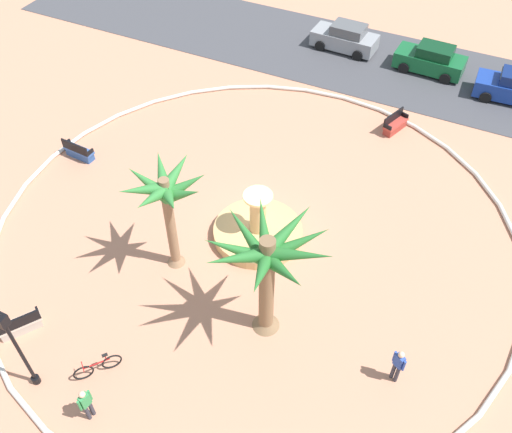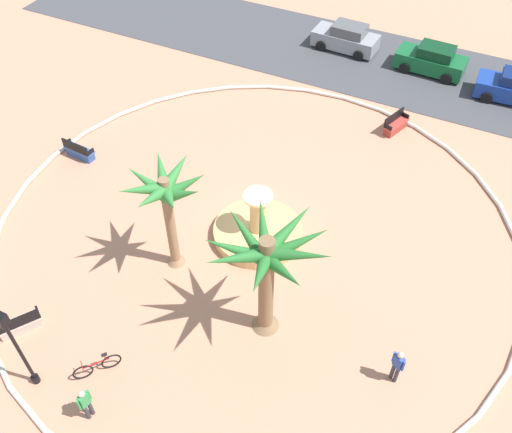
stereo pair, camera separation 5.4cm
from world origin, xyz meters
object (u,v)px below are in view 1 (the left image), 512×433
bicycle_red_frame (98,367)px  palm_tree_by_curb (166,196)px  fountain (258,230)px  parked_car_leftmost (345,38)px  palm_tree_near_fountain (268,261)px  lamppost (16,345)px  bench_east (79,152)px  person_cyclist_helmet (86,403)px  person_cyclist_photo (398,365)px  bench_west (395,125)px  bench_north (20,325)px  parked_car_second (431,60)px

bicycle_red_frame → palm_tree_by_curb: bearing=92.3°
fountain → parked_car_leftmost: fountain is taller
palm_tree_near_fountain → lamppost: (-6.19, -5.61, -1.33)m
bench_east → person_cyclist_helmet: size_ratio=1.01×
person_cyclist_helmet → person_cyclist_photo: size_ratio=0.95×
bicycle_red_frame → person_cyclist_photo: 10.33m
bench_west → parked_car_leftmost: 8.55m
person_cyclist_photo → bench_east: bearing=164.5°
person_cyclist_helmet → person_cyclist_photo: (8.63, 5.72, 0.05)m
palm_tree_near_fountain → parked_car_leftmost: 21.25m
bench_north → parked_car_second: 26.25m
lamppost → person_cyclist_photo: size_ratio=2.42×
fountain → palm_tree_near_fountain: size_ratio=0.76×
bench_west → palm_tree_near_fountain: bearing=-93.7°
person_cyclist_photo → parked_car_second: 20.76m
lamppost → person_cyclist_photo: bearing=26.6°
bench_east → bench_west: same height
palm_tree_by_curb → lamppost: palm_tree_by_curb is taller
bench_east → palm_tree_near_fountain: bearing=-20.9°
palm_tree_near_fountain → bicycle_red_frame: bearing=-135.5°
palm_tree_by_curb → person_cyclist_helmet: 7.54m
palm_tree_near_fountain → bench_west: palm_tree_near_fountain is taller
fountain → parked_car_leftmost: bearing=97.1°
parked_car_leftmost → parked_car_second: size_ratio=1.00×
person_cyclist_helmet → parked_car_second: bearing=79.6°
bench_west → parked_car_leftmost: parked_car_leftmost is taller
bench_east → bicycle_red_frame: size_ratio=1.18×
bench_east → palm_tree_by_curb: bearing=-25.0°
palm_tree_near_fountain → bench_east: size_ratio=3.10×
bench_west → person_cyclist_helmet: size_ratio=1.04×
lamppost → palm_tree_by_curb: bearing=77.2°
bicycle_red_frame → person_cyclist_photo: size_ratio=0.81×
bench_north → fountain: bearing=54.5°
bench_west → bench_north: bearing=-116.4°
fountain → lamppost: 10.53m
bench_east → bench_north: (4.44, -9.03, 0.00)m
bench_north → person_cyclist_helmet: size_ratio=0.99×
palm_tree_by_curb → bench_north: 7.24m
person_cyclist_photo → palm_tree_by_curb: bearing=173.0°
bicycle_red_frame → parked_car_leftmost: 24.95m
palm_tree_near_fountain → palm_tree_by_curb: 4.80m
palm_tree_by_curb → bench_west: size_ratio=2.90×
bicycle_red_frame → bench_north: bearing=178.1°
bench_east → parked_car_leftmost: (8.20, 15.80, 0.43)m
bench_west → bicycle_red_frame: size_ratio=1.22×
person_cyclist_helmet → parked_car_second: 26.56m
person_cyclist_photo → parked_car_leftmost: size_ratio=0.42×
palm_tree_near_fountain → bench_east: 13.85m
bench_east → person_cyclist_photo: size_ratio=0.95×
bicycle_red_frame → parked_car_second: size_ratio=0.34×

